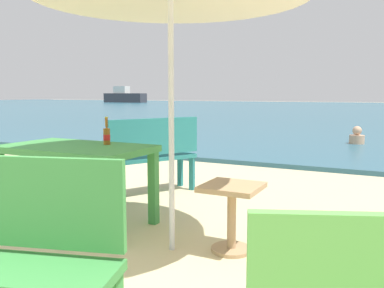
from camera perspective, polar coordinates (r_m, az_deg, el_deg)
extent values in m
cube|color=#2D6075|center=(31.72, 23.12, 4.37)|extent=(120.00, 50.00, 0.08)
cube|color=#3D8C42|center=(3.97, -15.97, -0.64)|extent=(1.40, 0.80, 0.06)
cube|color=#3D8C42|center=(4.28, -25.27, -5.68)|extent=(0.08, 0.08, 0.70)
cube|color=#3D8C42|center=(3.38, -11.59, -8.40)|extent=(0.08, 0.08, 0.70)
cube|color=#3D8C42|center=(4.71, -18.76, -4.23)|extent=(0.08, 0.08, 0.70)
cube|color=#3D8C42|center=(3.92, -5.41, -6.13)|extent=(0.08, 0.08, 0.70)
cylinder|color=brown|center=(3.96, -11.84, 1.03)|extent=(0.06, 0.06, 0.16)
cone|color=brown|center=(3.96, -11.87, 2.15)|extent=(0.06, 0.06, 0.03)
cylinder|color=brown|center=(3.95, -11.89, 2.98)|extent=(0.03, 0.03, 0.09)
cylinder|color=red|center=(3.96, -11.84, 0.92)|extent=(0.07, 0.07, 0.05)
cylinder|color=gold|center=(3.95, -11.91, 3.67)|extent=(0.03, 0.03, 0.01)
cylinder|color=silver|center=(3.15, -2.93, 5.34)|extent=(0.04, 0.04, 2.30)
cube|color=tan|center=(3.21, 5.62, -6.02)|extent=(0.44, 0.44, 0.04)
cylinder|color=tan|center=(3.28, 5.56, -10.63)|extent=(0.07, 0.07, 0.50)
cylinder|color=tan|center=(3.36, 5.51, -14.45)|extent=(0.32, 0.32, 0.03)
cube|color=#237275|center=(5.08, -6.04, -1.96)|extent=(0.90, 1.22, 0.05)
cube|color=#237275|center=(4.90, -5.20, 1.03)|extent=(0.62, 1.07, 0.44)
cube|color=#237275|center=(5.51, -1.66, -3.70)|extent=(0.06, 0.06, 0.42)
cube|color=#237275|center=(5.01, -12.33, -4.95)|extent=(0.06, 0.06, 0.42)
cube|color=#237275|center=(5.28, -0.01, -4.18)|extent=(0.06, 0.06, 0.42)
cube|color=#237275|center=(4.76, -11.06, -5.56)|extent=(0.06, 0.06, 0.42)
cube|color=#3D8C42|center=(2.18, -24.51, -7.24)|extent=(1.16, 0.37, 0.44)
cylinder|color=tan|center=(10.22, 22.06, 0.61)|extent=(0.34, 0.34, 0.20)
sphere|color=tan|center=(10.21, 22.11, 1.75)|extent=(0.21, 0.21, 0.21)
cube|color=#38383F|center=(53.12, -9.35, 6.39)|extent=(5.66, 1.54, 1.16)
cube|color=silver|center=(53.43, -9.82, 7.49)|extent=(1.80, 1.16, 0.90)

